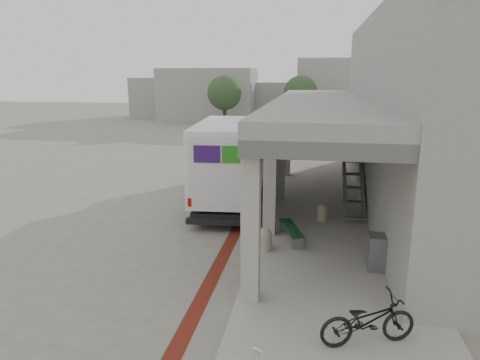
% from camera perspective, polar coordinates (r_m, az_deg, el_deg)
% --- Properties ---
extents(ground, '(120.00, 120.00, 0.00)m').
position_cam_1_polar(ground, '(13.29, -5.45, -7.75)').
color(ground, slate).
rests_on(ground, ground).
extents(bike_lane_stripe, '(0.35, 40.00, 0.01)m').
position_cam_1_polar(bike_lane_stripe, '(14.92, 0.28, -5.21)').
color(bike_lane_stripe, maroon).
rests_on(bike_lane_stripe, ground).
extents(sidewalk, '(4.40, 28.00, 0.12)m').
position_cam_1_polar(sidewalk, '(12.87, 12.21, -8.47)').
color(sidewalk, '#A09C90').
rests_on(sidewalk, ground).
extents(transit_building, '(7.60, 17.00, 7.00)m').
position_cam_1_polar(transit_building, '(16.85, 21.96, 7.84)').
color(transit_building, gray).
rests_on(transit_building, ground).
extents(distant_backdrop, '(28.00, 10.00, 6.50)m').
position_cam_1_polar(distant_backdrop, '(48.24, 2.42, 11.31)').
color(distant_backdrop, gray).
rests_on(distant_backdrop, ground).
extents(tree_left, '(3.20, 3.20, 4.80)m').
position_cam_1_polar(tree_left, '(40.80, -2.09, 11.50)').
color(tree_left, '#38281C').
rests_on(tree_left, ground).
extents(tree_mid, '(3.20, 3.20, 4.80)m').
position_cam_1_polar(tree_mid, '(41.96, 8.08, 11.45)').
color(tree_mid, '#38281C').
rests_on(tree_mid, ground).
extents(tree_right, '(3.20, 3.20, 4.80)m').
position_cam_1_polar(tree_right, '(41.49, 19.34, 10.79)').
color(tree_right, '#38281C').
rests_on(tree_right, ground).
extents(fedex_truck, '(2.86, 7.63, 3.19)m').
position_cam_1_polar(fedex_truck, '(16.71, -0.85, 2.90)').
color(fedex_truck, black).
rests_on(fedex_truck, ground).
extents(bench, '(0.84, 1.69, 0.39)m').
position_cam_1_polar(bench, '(12.80, 6.86, -6.75)').
color(bench, slate).
rests_on(bench, sidewalk).
extents(bollard_near, '(0.41, 0.41, 0.62)m').
position_cam_1_polar(bollard_near, '(12.05, 3.30, -7.85)').
color(bollard_near, gray).
rests_on(bollard_near, sidewalk).
extents(bollard_far, '(0.39, 0.39, 0.58)m').
position_cam_1_polar(bollard_far, '(14.61, 10.93, -4.20)').
color(bollard_far, gray).
rests_on(bollard_far, sidewalk).
extents(utility_cabinet, '(0.41, 0.54, 0.89)m').
position_cam_1_polar(utility_cabinet, '(11.37, 17.74, -9.15)').
color(utility_cabinet, slate).
rests_on(utility_cabinet, sidewalk).
extents(bicycle_black, '(1.91, 1.20, 0.95)m').
position_cam_1_polar(bicycle_black, '(8.41, 16.69, -17.47)').
color(bicycle_black, black).
rests_on(bicycle_black, sidewalk).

